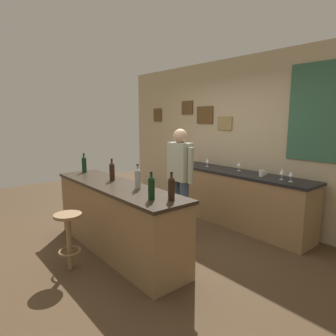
# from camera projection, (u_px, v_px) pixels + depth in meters

# --- Properties ---
(ground_plane) EXTENTS (10.00, 10.00, 0.00)m
(ground_plane) POSITION_uv_depth(u_px,v_px,m) (142.00, 243.00, 4.26)
(ground_plane) COLOR #4C3823
(back_wall) EXTENTS (6.00, 0.09, 2.80)m
(back_wall) POSITION_uv_depth(u_px,v_px,m) (236.00, 138.00, 5.27)
(back_wall) COLOR tan
(back_wall) RESTS_ON ground_plane
(bar_counter) EXTENTS (2.44, 0.60, 0.92)m
(bar_counter) POSITION_uv_depth(u_px,v_px,m) (117.00, 218.00, 3.93)
(bar_counter) COLOR olive
(bar_counter) RESTS_ON ground_plane
(side_counter) EXTENTS (2.54, 0.56, 0.90)m
(side_counter) POSITION_uv_depth(u_px,v_px,m) (237.00, 198.00, 4.92)
(side_counter) COLOR olive
(side_counter) RESTS_ON ground_plane
(bartender) EXTENTS (0.52, 0.21, 1.62)m
(bartender) POSITION_uv_depth(u_px,v_px,m) (180.00, 175.00, 4.38)
(bartender) COLOR #384766
(bartender) RESTS_ON ground_plane
(bar_stool) EXTENTS (0.32, 0.32, 0.68)m
(bar_stool) POSITION_uv_depth(u_px,v_px,m) (69.00, 232.00, 3.46)
(bar_stool) COLOR olive
(bar_stool) RESTS_ON ground_plane
(wine_bottle_a) EXTENTS (0.07, 0.07, 0.31)m
(wine_bottle_a) POSITION_uv_depth(u_px,v_px,m) (84.00, 164.00, 4.69)
(wine_bottle_a) COLOR black
(wine_bottle_a) RESTS_ON bar_counter
(wine_bottle_b) EXTENTS (0.07, 0.07, 0.31)m
(wine_bottle_b) POSITION_uv_depth(u_px,v_px,m) (112.00, 171.00, 4.08)
(wine_bottle_b) COLOR black
(wine_bottle_b) RESTS_ON bar_counter
(wine_bottle_c) EXTENTS (0.07, 0.07, 0.31)m
(wine_bottle_c) POSITION_uv_depth(u_px,v_px,m) (138.00, 178.00, 3.61)
(wine_bottle_c) COLOR #999E99
(wine_bottle_c) RESTS_ON bar_counter
(wine_bottle_d) EXTENTS (0.07, 0.07, 0.31)m
(wine_bottle_d) POSITION_uv_depth(u_px,v_px,m) (151.00, 187.00, 3.13)
(wine_bottle_d) COLOR black
(wine_bottle_d) RESTS_ON bar_counter
(wine_bottle_e) EXTENTS (0.07, 0.07, 0.31)m
(wine_bottle_e) POSITION_uv_depth(u_px,v_px,m) (171.00, 188.00, 3.11)
(wine_bottle_e) COLOR black
(wine_bottle_e) RESTS_ON bar_counter
(wine_glass_a) EXTENTS (0.07, 0.07, 0.16)m
(wine_glass_a) POSITION_uv_depth(u_px,v_px,m) (193.00, 158.00, 5.67)
(wine_glass_a) COLOR silver
(wine_glass_a) RESTS_ON side_counter
(wine_glass_b) EXTENTS (0.07, 0.07, 0.16)m
(wine_glass_b) POSITION_uv_depth(u_px,v_px,m) (207.00, 161.00, 5.34)
(wine_glass_b) COLOR silver
(wine_glass_b) RESTS_ON side_counter
(wine_glass_c) EXTENTS (0.07, 0.07, 0.16)m
(wine_glass_c) POSITION_uv_depth(u_px,v_px,m) (239.00, 164.00, 4.93)
(wine_glass_c) COLOR silver
(wine_glass_c) RESTS_ON side_counter
(wine_glass_d) EXTENTS (0.07, 0.07, 0.16)m
(wine_glass_d) POSITION_uv_depth(u_px,v_px,m) (282.00, 172.00, 4.23)
(wine_glass_d) COLOR silver
(wine_glass_d) RESTS_ON side_counter
(wine_glass_e) EXTENTS (0.07, 0.07, 0.16)m
(wine_glass_e) POSITION_uv_depth(u_px,v_px,m) (291.00, 174.00, 4.09)
(wine_glass_e) COLOR silver
(wine_glass_e) RESTS_ON side_counter
(coffee_mug) EXTENTS (0.13, 0.08, 0.09)m
(coffee_mug) POSITION_uv_depth(u_px,v_px,m) (262.00, 173.00, 4.48)
(coffee_mug) COLOR silver
(coffee_mug) RESTS_ON side_counter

